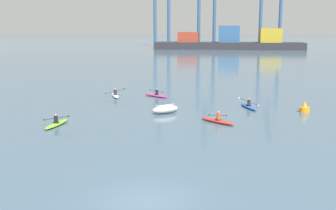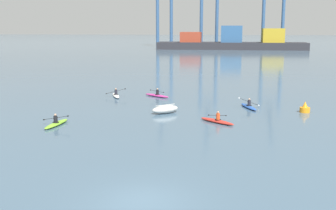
{
  "view_description": "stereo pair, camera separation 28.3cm",
  "coord_description": "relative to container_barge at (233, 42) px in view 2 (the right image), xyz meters",
  "views": [
    {
      "loc": [
        3.14,
        -16.62,
        7.47
      ],
      "look_at": [
        -1.49,
        19.47,
        0.6
      ],
      "focal_mm": 44.19,
      "sensor_mm": 36.0,
      "label": 1
    },
    {
      "loc": [
        3.42,
        -16.59,
        7.47
      ],
      "look_at": [
        -1.49,
        19.47,
        0.6
      ],
      "focal_mm": 44.19,
      "sensor_mm": 36.0,
      "label": 2
    }
  ],
  "objects": [
    {
      "name": "ground_plane",
      "position": [
        -6.02,
        -127.54,
        -2.48
      ],
      "size": [
        800.0,
        800.0,
        0.0
      ],
      "primitive_type": "plane",
      "color": "#425B70"
    },
    {
      "name": "container_barge",
      "position": [
        0.0,
        0.0,
        0.0
      ],
      "size": [
        50.22,
        9.69,
        8.0
      ],
      "color": "#28282D",
      "rests_on": "ground"
    },
    {
      "name": "gantry_crane_west",
      "position": [
        -25.73,
        14.83,
        13.98
      ],
      "size": [
        6.51,
        17.69,
        35.27
      ],
      "color": "#335684",
      "rests_on": "ground"
    },
    {
      "name": "gantry_crane_west_mid",
      "position": [
        -8.58,
        11.81,
        14.67
      ],
      "size": [
        6.94,
        17.71,
        36.79
      ],
      "color": "#335684",
      "rests_on": "ground"
    },
    {
      "name": "gantry_crane_east_mid",
      "position": [
        14.51,
        11.47,
        13.99
      ],
      "size": [
        8.16,
        18.19,
        33.36
      ],
      "color": "#335684",
      "rests_on": "ground"
    },
    {
      "name": "capsized_dinghy",
      "position": [
        -7.66,
        -108.8,
        -2.13
      ],
      "size": [
        2.7,
        2.52,
        0.76
      ],
      "color": "beige",
      "rests_on": "ground"
    },
    {
      "name": "channel_buoy",
      "position": [
        4.61,
        -106.76,
        -2.12
      ],
      "size": [
        0.9,
        0.9,
        1.0
      ],
      "color": "orange",
      "rests_on": "ground"
    },
    {
      "name": "kayak_blue",
      "position": [
        -0.23,
        -105.45,
        -2.31
      ],
      "size": [
        2.06,
        3.41,
        1.08
      ],
      "color": "#2856B2",
      "rests_on": "ground"
    },
    {
      "name": "kayak_red",
      "position": [
        -3.06,
        -111.93,
        -2.31
      ],
      "size": [
        2.99,
        2.65,
        0.95
      ],
      "color": "red",
      "rests_on": "ground"
    },
    {
      "name": "kayak_magenta",
      "position": [
        -9.81,
        -100.23,
        -2.31
      ],
      "size": [
        3.14,
        2.43,
        0.95
      ],
      "color": "#C13384",
      "rests_on": "ground"
    },
    {
      "name": "kayak_white",
      "position": [
        -14.25,
        -100.81,
        -2.31
      ],
      "size": [
        2.1,
        3.38,
        0.95
      ],
      "color": "silver",
      "rests_on": "ground"
    },
    {
      "name": "kayak_lime",
      "position": [
        -15.34,
        -114.53,
        -2.31
      ],
      "size": [
        2.25,
        3.44,
        0.95
      ],
      "color": "#7ABC2D",
      "rests_on": "ground"
    }
  ]
}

